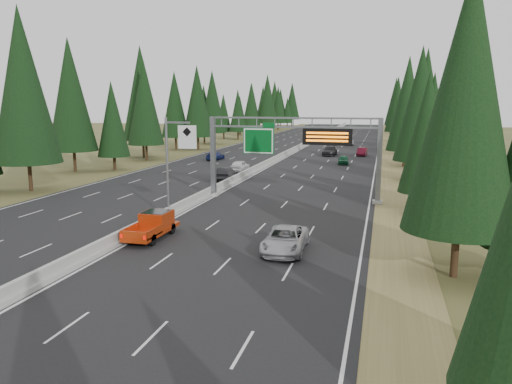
# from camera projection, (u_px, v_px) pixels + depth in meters

# --- Properties ---
(road) EXTENTS (32.00, 260.00, 0.08)m
(road) POSITION_uv_depth(u_px,v_px,m) (292.00, 153.00, 92.61)
(road) COLOR black
(road) RESTS_ON ground
(shoulder_right) EXTENTS (3.60, 260.00, 0.06)m
(shoulder_right) POSITION_uv_depth(u_px,v_px,m) (391.00, 155.00, 88.26)
(shoulder_right) COLOR olive
(shoulder_right) RESTS_ON ground
(shoulder_left) EXTENTS (3.60, 260.00, 0.06)m
(shoulder_left) POSITION_uv_depth(u_px,v_px,m) (202.00, 151.00, 96.96)
(shoulder_left) COLOR #4A4A22
(shoulder_left) RESTS_ON ground
(median_barrier) EXTENTS (0.70, 260.00, 0.85)m
(median_barrier) POSITION_uv_depth(u_px,v_px,m) (292.00, 151.00, 92.54)
(median_barrier) COLOR #9B9B96
(median_barrier) RESTS_ON road
(sign_gantry) EXTENTS (16.75, 0.98, 7.80)m
(sign_gantry) POSITION_uv_depth(u_px,v_px,m) (300.00, 145.00, 46.48)
(sign_gantry) COLOR slate
(sign_gantry) RESTS_ON road
(hov_sign_pole) EXTENTS (2.80, 0.50, 8.00)m
(hov_sign_pole) POSITION_uv_depth(u_px,v_px,m) (174.00, 160.00, 39.16)
(hov_sign_pole) COLOR slate
(hov_sign_pole) RESTS_ON road
(tree_row_right) EXTENTS (10.80, 240.29, 18.62)m
(tree_row_right) POSITION_uv_depth(u_px,v_px,m) (416.00, 106.00, 89.41)
(tree_row_right) COLOR black
(tree_row_right) RESTS_ON ground
(tree_row_left) EXTENTS (11.43, 239.33, 18.88)m
(tree_row_left) POSITION_uv_depth(u_px,v_px,m) (163.00, 102.00, 88.27)
(tree_row_left) COLOR black
(tree_row_left) RESTS_ON ground
(silver_minivan) EXTENTS (2.61, 5.42, 1.49)m
(silver_minivan) POSITION_uv_depth(u_px,v_px,m) (285.00, 240.00, 30.87)
(silver_minivan) COLOR #ACABB0
(silver_minivan) RESTS_ON road
(red_pickup) EXTENTS (1.88, 5.27, 1.72)m
(red_pickup) POSITION_uv_depth(u_px,v_px,m) (154.00, 223.00, 34.18)
(red_pickup) COLOR black
(red_pickup) RESTS_ON road
(car_ahead_green) EXTENTS (1.87, 3.95, 1.30)m
(car_ahead_green) POSITION_uv_depth(u_px,v_px,m) (343.00, 160.00, 75.20)
(car_ahead_green) COLOR #114D2C
(car_ahead_green) RESTS_ON road
(car_ahead_dkred) EXTENTS (1.74, 4.34, 1.40)m
(car_ahead_dkred) POSITION_uv_depth(u_px,v_px,m) (362.00, 152.00, 87.18)
(car_ahead_dkred) COLOR #580C1C
(car_ahead_dkred) RESTS_ON road
(car_ahead_dkgrey) EXTENTS (2.27, 5.54, 1.61)m
(car_ahead_dkgrey) POSITION_uv_depth(u_px,v_px,m) (330.00, 151.00, 87.72)
(car_ahead_dkgrey) COLOR black
(car_ahead_dkgrey) RESTS_ON road
(car_ahead_white) EXTENTS (2.37, 4.68, 1.27)m
(car_ahead_white) POSITION_uv_depth(u_px,v_px,m) (349.00, 142.00, 109.22)
(car_ahead_white) COLOR silver
(car_ahead_white) RESTS_ON road
(car_ahead_far) EXTENTS (2.06, 4.51, 1.50)m
(car_ahead_far) POSITION_uv_depth(u_px,v_px,m) (322.00, 137.00, 125.07)
(car_ahead_far) COLOR black
(car_ahead_far) RESTS_ON road
(car_onc_near) EXTENTS (2.04, 4.71, 1.51)m
(car_onc_near) POSITION_uv_depth(u_px,v_px,m) (225.00, 174.00, 59.66)
(car_onc_near) COLOR black
(car_onc_near) RESTS_ON road
(car_onc_blue) EXTENTS (2.20, 4.65, 1.31)m
(car_onc_blue) POSITION_uv_depth(u_px,v_px,m) (215.00, 156.00, 80.84)
(car_onc_blue) COLOR navy
(car_onc_blue) RESTS_ON road
(car_onc_white) EXTENTS (1.86, 4.57, 1.55)m
(car_onc_white) POSITION_uv_depth(u_px,v_px,m) (240.00, 166.00, 66.93)
(car_onc_white) COLOR silver
(car_onc_white) RESTS_ON road
(car_onc_far) EXTENTS (2.64, 5.17, 1.40)m
(car_onc_far) POSITION_uv_depth(u_px,v_px,m) (253.00, 138.00, 121.34)
(car_onc_far) COLOR black
(car_onc_far) RESTS_ON road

